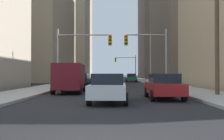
% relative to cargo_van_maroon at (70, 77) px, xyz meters
% --- Properties ---
extents(sidewalk_left, '(3.60, 160.00, 0.15)m').
position_rel_cargo_van_maroon_xyz_m(sidewalk_left, '(-3.38, 34.52, -1.21)').
color(sidewalk_left, '#9E9E99').
rests_on(sidewalk_left, ground).
extents(sidewalk_right, '(3.60, 160.00, 0.15)m').
position_rel_cargo_van_maroon_xyz_m(sidewalk_right, '(9.87, 34.52, -1.21)').
color(sidewalk_right, '#9E9E99').
rests_on(sidewalk_right, ground).
extents(cargo_van_maroon, '(2.19, 5.28, 2.26)m').
position_rel_cargo_van_maroon_xyz_m(cargo_van_maroon, '(0.00, 0.00, 0.00)').
color(cargo_van_maroon, maroon).
rests_on(cargo_van_maroon, ground).
extents(sedan_white, '(1.95, 4.25, 1.52)m').
position_rel_cargo_van_maroon_xyz_m(sedan_white, '(3.17, -6.91, -0.52)').
color(sedan_white, white).
rests_on(sedan_white, ground).
extents(sedan_red, '(1.95, 4.20, 1.52)m').
position_rel_cargo_van_maroon_xyz_m(sedan_red, '(6.44, -4.98, -0.52)').
color(sedan_red, maroon).
rests_on(sedan_red, ground).
extents(sedan_black, '(1.95, 4.22, 1.52)m').
position_rel_cargo_van_maroon_xyz_m(sedan_black, '(-0.03, 6.31, -0.52)').
color(sedan_black, black).
rests_on(sedan_black, ground).
extents(sedan_grey, '(1.95, 4.21, 1.52)m').
position_rel_cargo_van_maroon_xyz_m(sedan_grey, '(3.35, 13.11, -0.52)').
color(sedan_grey, slate).
rests_on(sedan_grey, ground).
extents(sedan_green, '(1.95, 4.23, 1.52)m').
position_rel_cargo_van_maroon_xyz_m(sedan_green, '(6.58, 27.45, -0.52)').
color(sedan_green, '#195938').
rests_on(sedan_green, ground).
extents(traffic_signal_near_left, '(5.52, 0.44, 6.00)m').
position_rel_cargo_van_maroon_xyz_m(traffic_signal_near_left, '(0.23, 5.62, 2.83)').
color(traffic_signal_near_left, gray).
rests_on(traffic_signal_near_left, ground).
extents(traffic_signal_near_right, '(4.29, 0.44, 6.00)m').
position_rel_cargo_van_maroon_xyz_m(traffic_signal_near_right, '(6.82, 5.62, 2.78)').
color(traffic_signal_near_right, gray).
rests_on(traffic_signal_near_right, ground).
extents(traffic_signal_far_right, '(5.20, 0.44, 6.00)m').
position_rel_cargo_van_maroon_xyz_m(traffic_signal_far_right, '(6.40, 43.48, 2.82)').
color(traffic_signal_far_right, gray).
rests_on(traffic_signal_far_right, ground).
extents(utility_pole_right, '(2.20, 0.28, 10.36)m').
position_rel_cargo_van_maroon_xyz_m(utility_pole_right, '(10.23, -3.39, 4.17)').
color(utility_pole_right, brown).
rests_on(utility_pole_right, ground).
extents(street_lamp_right, '(2.55, 0.32, 7.50)m').
position_rel_cargo_van_maroon_xyz_m(street_lamp_right, '(8.36, 17.86, 3.27)').
color(street_lamp_right, gray).
rests_on(street_lamp_right, ground).
extents(building_left_mid_office, '(23.95, 23.85, 24.68)m').
position_rel_cargo_van_maroon_xyz_m(building_left_mid_office, '(-18.13, 31.95, 11.05)').
color(building_left_mid_office, tan).
rests_on(building_left_mid_office, ground).
extents(building_left_far_tower, '(19.22, 25.32, 45.72)m').
position_rel_cargo_van_maroon_xyz_m(building_left_far_tower, '(-15.31, 73.27, 21.57)').
color(building_left_far_tower, tan).
rests_on(building_left_far_tower, ground).
extents(building_right_mid_block, '(19.04, 25.81, 29.59)m').
position_rel_cargo_van_maroon_xyz_m(building_right_mid_block, '(22.11, 34.50, 13.51)').
color(building_right_mid_block, '#66564C').
rests_on(building_right_mid_block, ground).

